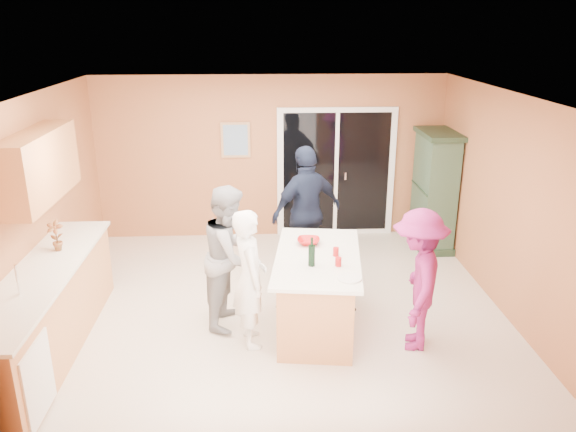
{
  "coord_description": "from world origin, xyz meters",
  "views": [
    {
      "loc": [
        -0.18,
        -6.25,
        3.37
      ],
      "look_at": [
        0.15,
        0.1,
        1.15
      ],
      "focal_mm": 35.0,
      "sensor_mm": 36.0,
      "label": 1
    }
  ],
  "objects_px": {
    "woman_magenta": "(418,280)",
    "woman_white": "(250,278)",
    "green_hutch": "(434,192)",
    "woman_navy": "(307,212)",
    "woman_grey": "(231,256)",
    "kitchen_island": "(317,294)"
  },
  "relations": [
    {
      "from": "woman_magenta",
      "to": "woman_white",
      "type": "bearing_deg",
      "value": -79.72
    },
    {
      "from": "green_hutch",
      "to": "woman_magenta",
      "type": "xyz_separation_m",
      "value": [
        -1.02,
        -2.84,
        -0.11
      ]
    },
    {
      "from": "woman_white",
      "to": "woman_navy",
      "type": "bearing_deg",
      "value": -34.79
    },
    {
      "from": "woman_grey",
      "to": "woman_navy",
      "type": "relative_size",
      "value": 0.91
    },
    {
      "from": "kitchen_island",
      "to": "woman_magenta",
      "type": "bearing_deg",
      "value": -15.11
    },
    {
      "from": "woman_white",
      "to": "woman_grey",
      "type": "bearing_deg",
      "value": 13.65
    },
    {
      "from": "woman_white",
      "to": "woman_grey",
      "type": "distance_m",
      "value": 0.53
    },
    {
      "from": "kitchen_island",
      "to": "woman_grey",
      "type": "bearing_deg",
      "value": 175.39
    },
    {
      "from": "woman_magenta",
      "to": "woman_navy",
      "type": "bearing_deg",
      "value": -136.5
    },
    {
      "from": "green_hutch",
      "to": "woman_white",
      "type": "bearing_deg",
      "value": -136.18
    },
    {
      "from": "green_hutch",
      "to": "woman_grey",
      "type": "distance_m",
      "value": 3.74
    },
    {
      "from": "woman_white",
      "to": "woman_navy",
      "type": "height_order",
      "value": "woman_navy"
    },
    {
      "from": "green_hutch",
      "to": "woman_white",
      "type": "xyz_separation_m",
      "value": [
        -2.8,
        -2.68,
        -0.12
      ]
    },
    {
      "from": "green_hutch",
      "to": "woman_grey",
      "type": "xyz_separation_m",
      "value": [
        -3.02,
        -2.21,
        -0.06
      ]
    },
    {
      "from": "kitchen_island",
      "to": "woman_grey",
      "type": "distance_m",
      "value": 1.08
    },
    {
      "from": "green_hutch",
      "to": "woman_grey",
      "type": "height_order",
      "value": "green_hutch"
    },
    {
      "from": "kitchen_island",
      "to": "woman_navy",
      "type": "xyz_separation_m",
      "value": [
        0.0,
        1.47,
        0.49
      ]
    },
    {
      "from": "woman_grey",
      "to": "woman_magenta",
      "type": "height_order",
      "value": "woman_grey"
    },
    {
      "from": "woman_white",
      "to": "woman_navy",
      "type": "distance_m",
      "value": 1.9
    },
    {
      "from": "woman_white",
      "to": "woman_navy",
      "type": "relative_size",
      "value": 0.85
    },
    {
      "from": "woman_white",
      "to": "woman_navy",
      "type": "xyz_separation_m",
      "value": [
        0.75,
        1.74,
        0.14
      ]
    },
    {
      "from": "woman_white",
      "to": "woman_magenta",
      "type": "xyz_separation_m",
      "value": [
        1.77,
        -0.15,
        0.01
      ]
    }
  ]
}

